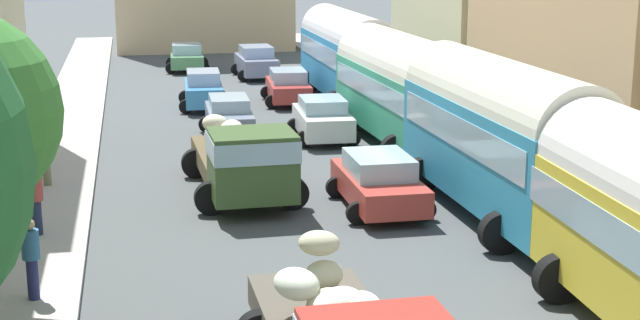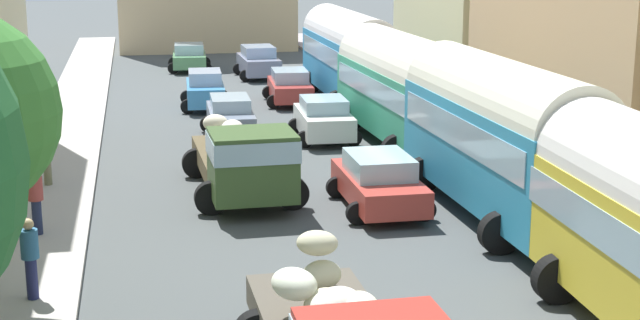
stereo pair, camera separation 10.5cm
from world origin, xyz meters
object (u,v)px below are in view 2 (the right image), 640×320
Objects in this scene: cargo_truck_1 at (244,158)px; car_6 at (258,62)px; car_3 at (379,182)px; car_5 at (290,86)px; parked_bus_1 at (500,130)px; pedestrian_2 at (46,154)px; pedestrian_4 at (39,133)px; car_2 at (189,57)px; parked_bus_3 at (348,51)px; car_1 at (205,90)px; pedestrian_3 at (30,256)px; parked_bus_2 at (404,85)px; car_0 at (230,117)px; pedestrian_1 at (36,199)px; car_4 at (324,119)px.

cargo_truck_1 is 23.26m from car_6.
car_3 is 1.05× the size of car_5.
cargo_truck_1 is at bearing 154.69° from parked_bus_1.
pedestrian_2 is 3.41m from pedestrian_4.
car_2 is 0.92× the size of car_5.
parked_bus_3 is (0.00, 18.00, -0.09)m from parked_bus_1.
parked_bus_3 is 13.08m from car_2.
car_1 is at bearing 65.92° from pedestrian_2.
car_1 is 0.96× the size of car_5.
pedestrian_3 is 12.58m from pedestrian_4.
parked_bus_2 reaches higher than car_3.
car_3 is 2.28× the size of pedestrian_2.
parked_bus_1 reaches higher than car_0.
car_5 is 7.95m from car_6.
pedestrian_1 is at bearing -153.49° from cargo_truck_1.
pedestrian_2 is (-11.93, 5.14, -1.29)m from parked_bus_1.
car_0 is 2.23× the size of pedestrian_3.
pedestrian_3 is (-8.90, -22.12, 0.29)m from car_5.
parked_bus_3 is 5.08× the size of pedestrian_1.
car_5 is (0.03, 7.79, -0.03)m from car_4.
pedestrian_4 is (-6.07, 5.50, -0.18)m from cargo_truck_1.
car_2 is (-6.35, 20.33, -1.41)m from parked_bus_2.
parked_bus_1 is at bearing -24.05° from car_3.
cargo_truck_1 is at bearing -98.44° from car_6.
car_5 is at bearing 75.93° from cargo_truck_1.
pedestrian_3 is at bearing -85.68° from pedestrian_4.
pedestrian_2 is (-11.93, -12.86, -1.20)m from parked_bus_3.
car_6 is 22.73m from pedestrian_2.
parked_bus_3 is 1.36× the size of cargo_truck_1.
car_6 is 19.92m from pedestrian_4.
car_2 is (-0.42, 18.09, -0.04)m from car_0.
pedestrian_3 is (-8.87, -14.32, 0.26)m from car_4.
parked_bus_1 is 5.20× the size of pedestrian_4.
car_4 is (-2.63, 10.28, -1.56)m from parked_bus_1.
pedestrian_4 is (-0.66, 8.20, -0.02)m from pedestrian_1.
car_1 is (0.00, 14.56, -0.38)m from cargo_truck_1.
car_2 is 29.53m from pedestrian_1.
car_2 is 19.41m from car_4.
car_2 is 2.10× the size of pedestrian_4.
car_1 is at bearing 117.15° from car_4.
parked_bus_1 reaches higher than car_3.
pedestrian_4 is (-0.95, 12.55, -0.03)m from pedestrian_3.
car_3 is at bearing -26.35° from cargo_truck_1.
parked_bus_3 is 9.11m from car_0.
car_4 is 7.79m from car_5.
pedestrian_3 is at bearing -86.17° from pedestrian_1.
car_5 is (-2.60, 9.08, -1.39)m from parked_bus_2.
car_0 is at bearing 86.93° from cargo_truck_1.
car_6 is at bearing 99.87° from parked_bus_2.
car_5 is at bearing -71.57° from car_2.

